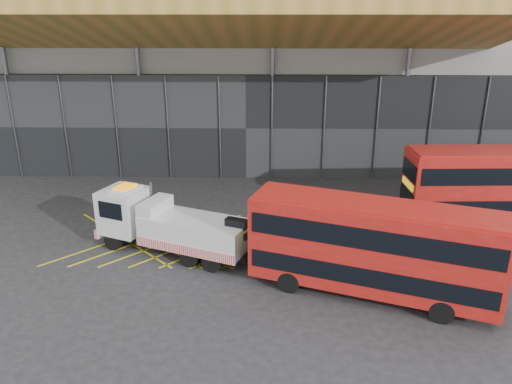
{
  "coord_description": "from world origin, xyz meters",
  "views": [
    {
      "loc": [
        3.62,
        -26.34,
        12.66
      ],
      "look_at": [
        3.0,
        1.5,
        2.4
      ],
      "focal_mm": 35.0,
      "sensor_mm": 36.0,
      "label": 1
    }
  ],
  "objects_px": {
    "bus_towed": "(372,246)",
    "bus_second": "(506,184)",
    "recovery_truck": "(167,224)",
    "worker": "(284,270)"
  },
  "relations": [
    {
      "from": "recovery_truck",
      "to": "worker",
      "type": "xyz_separation_m",
      "value": [
        6.23,
        -3.26,
        -0.9
      ]
    },
    {
      "from": "bus_towed",
      "to": "bus_second",
      "type": "xyz_separation_m",
      "value": [
        9.63,
        8.24,
        0.15
      ]
    },
    {
      "from": "bus_second",
      "to": "worker",
      "type": "distance_m",
      "value": 15.58
    },
    {
      "from": "recovery_truck",
      "to": "bus_towed",
      "type": "height_order",
      "value": "bus_towed"
    },
    {
      "from": "bus_towed",
      "to": "worker",
      "type": "distance_m",
      "value": 4.45
    },
    {
      "from": "recovery_truck",
      "to": "bus_towed",
      "type": "xyz_separation_m",
      "value": [
        10.2,
        -4.15,
        0.89
      ]
    },
    {
      "from": "recovery_truck",
      "to": "bus_second",
      "type": "relative_size",
      "value": 0.83
    },
    {
      "from": "bus_second",
      "to": "recovery_truck",
      "type": "bearing_deg",
      "value": -170.7
    },
    {
      "from": "bus_second",
      "to": "worker",
      "type": "relative_size",
      "value": 8.03
    },
    {
      "from": "recovery_truck",
      "to": "bus_towed",
      "type": "relative_size",
      "value": 0.87
    }
  ]
}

